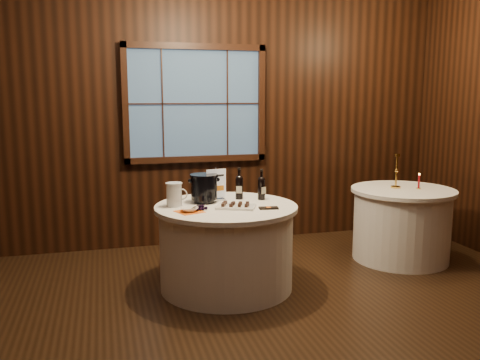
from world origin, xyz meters
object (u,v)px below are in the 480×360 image
object	(u,v)px
chocolate_box	(269,208)
glass_pitcher	(174,194)
chocolate_plate	(236,206)
port_bottle_right	(261,186)
grape_bunch	(201,208)
port_bottle_left	(239,186)
red_candle	(419,183)
brass_candlestick	(396,176)
ice_bucket	(204,188)
main_table	(226,246)
sign_stand	(216,189)
cracker_bowl	(189,209)
side_table	(401,224)

from	to	relation	value
chocolate_box	glass_pitcher	bearing A→B (deg)	165.51
chocolate_plate	glass_pitcher	world-z (taller)	glass_pitcher
port_bottle_right	grape_bunch	size ratio (longest dim) A/B	1.58
port_bottle_left	red_candle	bearing A→B (deg)	17.87
port_bottle_right	brass_candlestick	world-z (taller)	brass_candlestick
ice_bucket	grape_bunch	world-z (taller)	ice_bucket
port_bottle_right	chocolate_box	xyz separation A→B (m)	(-0.06, -0.39, -0.12)
port_bottle_right	red_candle	xyz separation A→B (m)	(1.76, 0.09, -0.06)
port_bottle_right	chocolate_plate	xyz separation A→B (m)	(-0.32, -0.28, -0.11)
main_table	sign_stand	world-z (taller)	sign_stand
main_table	cracker_bowl	size ratio (longest dim) A/B	8.51
chocolate_box	side_table	bearing A→B (deg)	25.64
chocolate_box	red_candle	distance (m)	1.89
main_table	glass_pitcher	xyz separation A→B (m)	(-0.45, 0.08, 0.49)
port_bottle_left	chocolate_plate	size ratio (longest dim) A/B	0.76
ice_bucket	grape_bunch	distance (m)	0.35
sign_stand	cracker_bowl	world-z (taller)	sign_stand
cracker_bowl	main_table	bearing A→B (deg)	25.56
port_bottle_left	grape_bunch	world-z (taller)	port_bottle_left
main_table	brass_candlestick	size ratio (longest dim) A/B	3.50
chocolate_box	grape_bunch	world-z (taller)	grape_bunch
glass_pitcher	cracker_bowl	world-z (taller)	glass_pitcher
chocolate_box	cracker_bowl	size ratio (longest dim) A/B	1.10
side_table	port_bottle_right	xyz separation A→B (m)	(-1.62, -0.14, 0.51)
port_bottle_left	port_bottle_right	bearing A→B (deg)	-4.74
grape_bunch	glass_pitcher	distance (m)	0.31
sign_stand	red_candle	distance (m)	2.19
main_table	sign_stand	bearing A→B (deg)	100.14
port_bottle_left	ice_bucket	bearing A→B (deg)	-151.92
brass_candlestick	glass_pitcher	bearing A→B (deg)	-173.20
main_table	glass_pitcher	size ratio (longest dim) A/B	6.03
side_table	chocolate_box	world-z (taller)	chocolate_box
side_table	port_bottle_right	world-z (taller)	port_bottle_right
chocolate_plate	ice_bucket	bearing A→B (deg)	126.66
side_table	glass_pitcher	size ratio (longest dim) A/B	5.09
grape_bunch	side_table	bearing A→B (deg)	11.20
ice_bucket	cracker_bowl	distance (m)	0.41
ice_bucket	red_candle	world-z (taller)	ice_bucket
port_bottle_left	cracker_bowl	distance (m)	0.69
chocolate_plate	main_table	bearing A→B (deg)	114.30
red_candle	brass_candlestick	bearing A→B (deg)	148.63
grape_bunch	red_candle	xyz separation A→B (m)	(2.40, 0.39, 0.05)
brass_candlestick	red_candle	world-z (taller)	brass_candlestick
side_table	ice_bucket	size ratio (longest dim) A/B	4.13
cracker_bowl	ice_bucket	bearing A→B (deg)	60.24
port_bottle_right	glass_pitcher	bearing A→B (deg)	164.75
port_bottle_right	red_candle	size ratio (longest dim) A/B	1.73
glass_pitcher	brass_candlestick	xyz separation A→B (m)	(2.40, 0.29, 0.02)
side_table	red_candle	distance (m)	0.48
ice_bucket	glass_pitcher	world-z (taller)	ice_bucket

